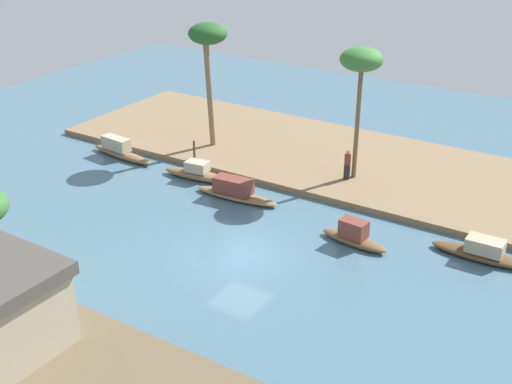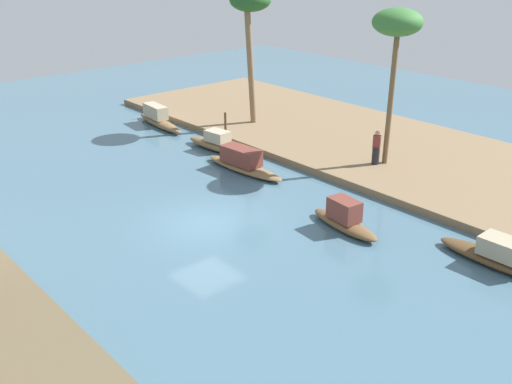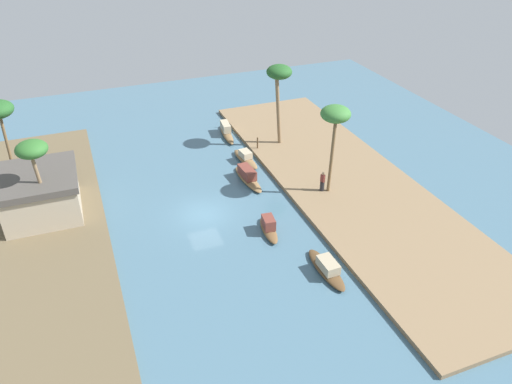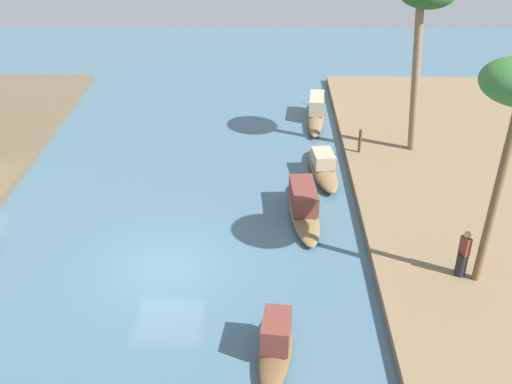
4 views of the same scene
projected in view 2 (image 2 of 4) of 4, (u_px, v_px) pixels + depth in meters
river_water at (206, 224)px, 24.83m from camera, size 64.95×64.95×0.00m
riverbank_left at (397, 152)px, 32.65m from camera, size 39.02×11.19×0.35m
sampan_with_tall_canopy at (500, 256)px, 21.47m from camera, size 4.62×1.23×1.08m
sampan_with_red_awning at (344, 219)px, 24.20m from camera, size 3.64×1.35×1.28m
sampan_upstream_small at (158, 119)px, 37.72m from camera, size 5.14×1.36×1.27m
sampan_downstream_large at (243, 162)px, 30.33m from camera, size 5.13×1.46×1.20m
sampan_foreground at (218, 144)px, 33.35m from camera, size 4.46×1.57×1.12m
person_on_near_bank at (376, 150)px, 30.16m from camera, size 0.49×0.49×1.74m
mooring_post at (225, 122)px, 35.38m from camera, size 0.14×0.14×1.15m
palm_tree_left_near at (397, 27)px, 28.00m from camera, size 2.38×2.38×7.60m
palm_tree_left_far at (250, 7)px, 34.62m from camera, size 2.41×2.41×7.95m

